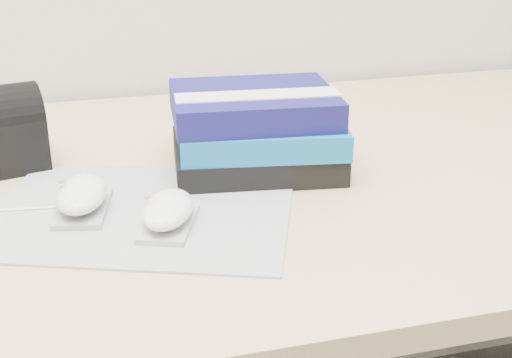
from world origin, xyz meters
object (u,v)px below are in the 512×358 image
object	(u,v)px
mouse_rear	(82,197)
mouse_front	(168,212)
book_stack	(256,131)
desk	(270,288)

from	to	relation	value
mouse_rear	mouse_front	size ratio (longest dim) A/B	1.02
mouse_rear	book_stack	xyz separation A→B (m)	(0.24, 0.09, 0.03)
desk	mouse_rear	bearing A→B (deg)	-151.76
mouse_front	book_stack	xyz separation A→B (m)	(0.15, 0.15, 0.03)
mouse_front	desk	bearing A→B (deg)	49.30
desk	book_stack	size ratio (longest dim) A/B	6.51
desk	mouse_front	distance (m)	0.38
desk	mouse_front	world-z (taller)	mouse_front
mouse_rear	book_stack	distance (m)	0.25
mouse_front	book_stack	size ratio (longest dim) A/B	0.45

